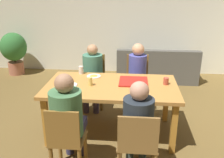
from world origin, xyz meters
name	(u,v)px	position (x,y,z in m)	size (l,w,h in m)	color
ground_plane	(111,132)	(0.00, 0.00, 0.00)	(20.00, 20.00, 0.00)	brown
back_wall	(123,20)	(0.00, 3.00, 1.32)	(6.79, 0.12, 2.63)	white
dining_table	(111,90)	(0.00, 0.00, 0.69)	(1.88, 1.03, 0.78)	#C0813C
chair_0	(94,79)	(-0.41, 0.95, 0.50)	(0.40, 0.41, 0.94)	brown
person_0	(92,71)	(-0.41, 0.82, 0.69)	(0.35, 0.51, 1.16)	#362E45
chair_1	(137,80)	(0.38, 0.95, 0.50)	(0.41, 0.39, 0.96)	olive
person_1	(137,73)	(0.38, 0.80, 0.70)	(0.31, 0.54, 1.20)	#432D49
chair_2	(66,141)	(-0.41, -0.97, 0.47)	(0.39, 0.38, 0.90)	olive
person_2	(68,115)	(-0.41, -0.85, 0.73)	(0.36, 0.56, 1.24)	#342F4D
chair_3	(137,142)	(0.38, -0.98, 0.50)	(0.44, 0.43, 0.87)	olive
person_3	(138,120)	(0.38, -0.83, 0.69)	(0.34, 0.52, 1.17)	#34433F
pizza_box_0	(133,82)	(0.31, 0.13, 0.79)	(0.41, 0.41, 0.02)	red
plate_0	(69,85)	(-0.60, -0.08, 0.78)	(0.23, 0.23, 0.01)	white
plate_1	(94,76)	(-0.31, 0.33, 0.79)	(0.22, 0.22, 0.03)	white
drinking_glass_0	(166,81)	(0.78, 0.09, 0.83)	(0.08, 0.08, 0.10)	#B44835
drinking_glass_1	(90,81)	(-0.30, -0.05, 0.84)	(0.06, 0.06, 0.12)	#E4C461
drinking_glass_2	(81,70)	(-0.53, 0.44, 0.84)	(0.07, 0.07, 0.13)	silver
couch	(156,68)	(0.85, 2.37, 0.28)	(1.85, 0.77, 0.78)	#55534D
potted_plant	(14,50)	(-2.68, 2.50, 0.63)	(0.64, 0.64, 1.06)	#B36A51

